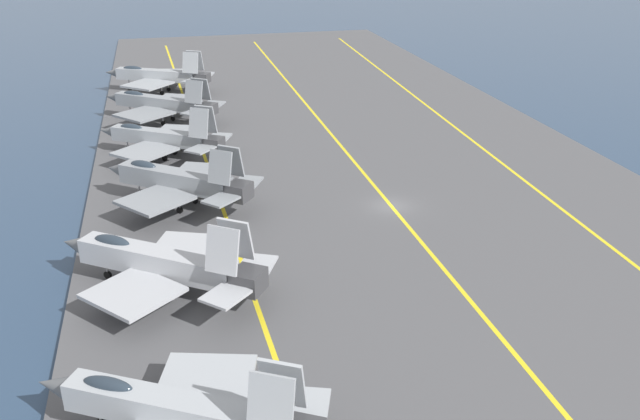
# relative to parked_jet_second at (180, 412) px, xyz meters

# --- Properties ---
(ground_plane) EXTENTS (2000.00, 2000.00, 0.00)m
(ground_plane) POSITION_rel_parked_jet_second_xyz_m (27.11, -20.60, -2.65)
(ground_plane) COLOR navy
(carrier_deck) EXTENTS (197.62, 55.81, 0.40)m
(carrier_deck) POSITION_rel_parked_jet_second_xyz_m (27.11, -20.60, -2.45)
(carrier_deck) COLOR #4C4C4F
(carrier_deck) RESTS_ON ground
(deck_stripe_foul_line) EXTENTS (177.75, 6.76, 0.01)m
(deck_stripe_foul_line) POSITION_rel_parked_jet_second_xyz_m (27.11, -35.95, -2.25)
(deck_stripe_foul_line) COLOR yellow
(deck_stripe_foul_line) RESTS_ON carrier_deck
(deck_stripe_centerline) EXTENTS (177.85, 0.36, 0.01)m
(deck_stripe_centerline) POSITION_rel_parked_jet_second_xyz_m (27.11, -20.60, -2.25)
(deck_stripe_centerline) COLOR yellow
(deck_stripe_centerline) RESTS_ON carrier_deck
(deck_stripe_edge_line) EXTENTS (177.77, 6.22, 0.01)m
(deck_stripe_edge_line) POSITION_rel_parked_jet_second_xyz_m (27.11, -5.25, -2.25)
(deck_stripe_edge_line) COLOR yellow
(deck_stripe_edge_line) RESTS_ON carrier_deck
(parked_jet_second) EXTENTS (12.43, 15.52, 6.04)m
(parked_jet_second) POSITION_rel_parked_jet_second_xyz_m (0.00, 0.00, 0.00)
(parked_jet_second) COLOR #9EA3A8
(parked_jet_second) RESTS_ON carrier_deck
(parked_jet_third) EXTENTS (13.62, 15.95, 6.44)m
(parked_jet_third) POSITION_rel_parked_jet_second_xyz_m (16.15, 0.55, 0.14)
(parked_jet_third) COLOR #A8AAAF
(parked_jet_third) RESTS_ON carrier_deck
(parked_jet_fourth) EXTENTS (13.51, 14.74, 6.51)m
(parked_jet_fourth) POSITION_rel_parked_jet_second_xyz_m (31.45, -1.34, 0.40)
(parked_jet_fourth) COLOR gray
(parked_jet_fourth) RESTS_ON carrier_deck
(parked_jet_fifth) EXTENTS (13.22, 15.03, 6.25)m
(parked_jet_fifth) POSITION_rel_parked_jet_second_xyz_m (46.11, -0.27, 0.03)
(parked_jet_fifth) COLOR gray
(parked_jet_fifth) RESTS_ON carrier_deck
(parked_jet_sixth) EXTENTS (14.07, 15.83, 6.20)m
(parked_jet_sixth) POSITION_rel_parked_jet_second_xyz_m (59.97, -0.45, 0.31)
(parked_jet_sixth) COLOR gray
(parked_jet_sixth) RESTS_ON carrier_deck
(parked_jet_seventh) EXTENTS (14.01, 16.64, 6.50)m
(parked_jet_seventh) POSITION_rel_parked_jet_second_xyz_m (76.17, -0.46, 0.39)
(parked_jet_seventh) COLOR #93999E
(parked_jet_seventh) RESTS_ON carrier_deck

